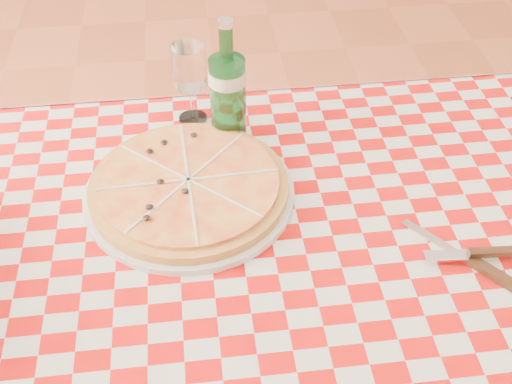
% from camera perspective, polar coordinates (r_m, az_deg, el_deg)
% --- Properties ---
extents(dining_table, '(1.20, 0.80, 0.75)m').
position_cam_1_polar(dining_table, '(1.16, 1.35, -7.70)').
color(dining_table, brown).
rests_on(dining_table, ground).
extents(tablecloth, '(1.30, 0.90, 0.01)m').
position_cam_1_polar(tablecloth, '(1.09, 1.43, -4.53)').
color(tablecloth, '#A70B0A').
rests_on(tablecloth, dining_table).
extents(pizza_plate, '(0.40, 0.40, 0.05)m').
position_cam_1_polar(pizza_plate, '(1.15, -5.99, 0.55)').
color(pizza_plate, '#B8823D').
rests_on(pizza_plate, tablecloth).
extents(water_bottle, '(0.08, 0.08, 0.26)m').
position_cam_1_polar(water_bottle, '(1.22, -2.55, 9.70)').
color(water_bottle, '#175E26').
rests_on(water_bottle, tablecloth).
extents(wine_glass, '(0.09, 0.09, 0.17)m').
position_cam_1_polar(wine_glass, '(1.30, -5.86, 9.50)').
color(wine_glass, white).
rests_on(wine_glass, tablecloth).
extents(cutlery, '(0.28, 0.27, 0.02)m').
position_cam_1_polar(cutlery, '(1.10, 18.30, -5.35)').
color(cutlery, silver).
rests_on(cutlery, tablecloth).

